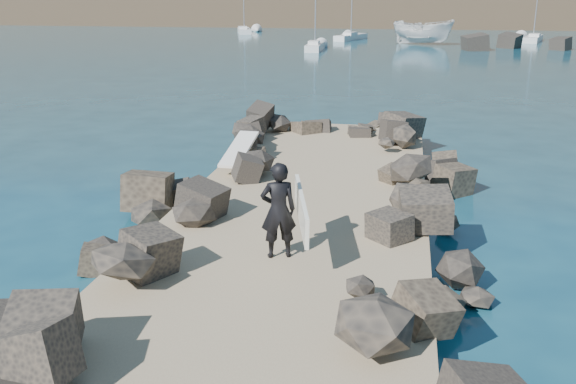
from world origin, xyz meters
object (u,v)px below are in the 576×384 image
surfer_with_board (282,210)px  sailboat_b (351,37)px  boat_imported (423,32)px  surfboard_resting (239,153)px

surfer_with_board → sailboat_b: (-4.64, 67.90, -1.21)m
boat_imported → surfer_with_board: bearing=-159.4°
surfboard_resting → surfer_with_board: 6.87m
boat_imported → sailboat_b: sailboat_b is taller
surfboard_resting → boat_imported: boat_imported is taller
surfboard_resting → sailboat_b: 61.57m
surfboard_resting → surfer_with_board: size_ratio=1.03×
surfer_with_board → boat_imported: bearing=86.6°
surfboard_resting → boat_imported: 56.32m
surfboard_resting → boat_imported: (6.24, 55.97, 0.33)m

